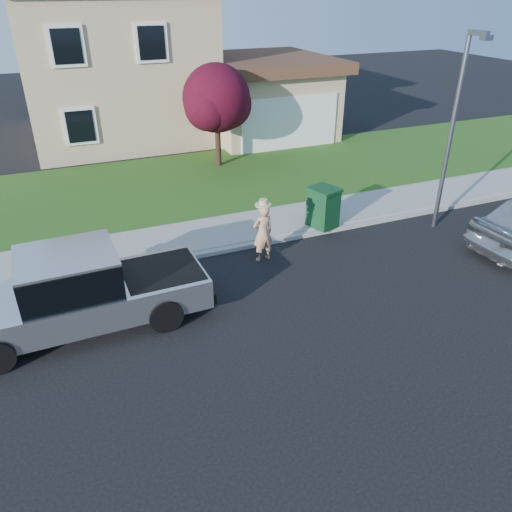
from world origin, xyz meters
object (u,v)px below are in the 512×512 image
(ornamental_tree, at_px, (218,101))
(woman, at_px, (263,232))
(pickup_truck, at_px, (78,293))
(trash_bin, at_px, (323,207))
(street_lamp, at_px, (455,124))

(ornamental_tree, bearing_deg, woman, -100.52)
(pickup_truck, relative_size, trash_bin, 4.60)
(woman, distance_m, street_lamp, 6.26)
(ornamental_tree, distance_m, street_lamp, 9.15)
(woman, bearing_deg, pickup_truck, 7.75)
(pickup_truck, relative_size, ornamental_tree, 1.40)
(pickup_truck, distance_m, street_lamp, 10.95)
(ornamental_tree, relative_size, trash_bin, 3.28)
(ornamental_tree, xyz_separation_m, trash_bin, (0.95, -6.88, -1.88))
(woman, height_order, trash_bin, woman)
(ornamental_tree, bearing_deg, pickup_truck, -124.61)
(woman, xyz_separation_m, trash_bin, (2.41, 1.02, -0.07))
(pickup_truck, height_order, trash_bin, pickup_truck)
(woman, distance_m, ornamental_tree, 8.23)
(street_lamp, bearing_deg, pickup_truck, -177.31)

